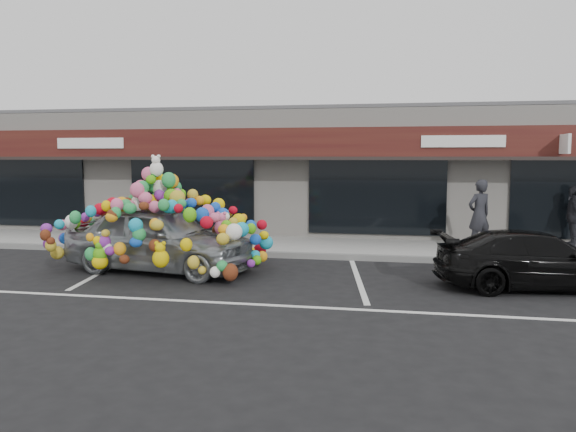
% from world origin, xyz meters
% --- Properties ---
extents(ground, '(90.00, 90.00, 0.00)m').
position_xyz_m(ground, '(0.00, 0.00, 0.00)').
color(ground, black).
rests_on(ground, ground).
extents(shop_building, '(24.00, 7.20, 4.31)m').
position_xyz_m(shop_building, '(0.00, 8.44, 2.16)').
color(shop_building, silver).
rests_on(shop_building, ground).
extents(sidewalk, '(26.00, 3.00, 0.15)m').
position_xyz_m(sidewalk, '(0.00, 4.00, 0.07)').
color(sidewalk, gray).
rests_on(sidewalk, ground).
extents(kerb, '(26.00, 0.18, 0.16)m').
position_xyz_m(kerb, '(0.00, 2.50, 0.07)').
color(kerb, slate).
rests_on(kerb, ground).
extents(parking_stripe_left, '(0.73, 4.37, 0.01)m').
position_xyz_m(parking_stripe_left, '(-3.20, 0.20, 0.00)').
color(parking_stripe_left, silver).
rests_on(parking_stripe_left, ground).
extents(parking_stripe_mid, '(0.73, 4.37, 0.01)m').
position_xyz_m(parking_stripe_mid, '(2.80, 0.20, 0.00)').
color(parking_stripe_mid, silver).
rests_on(parking_stripe_mid, ground).
extents(lane_line, '(14.00, 0.12, 0.01)m').
position_xyz_m(lane_line, '(2.00, -2.30, 0.00)').
color(lane_line, silver).
rests_on(lane_line, ground).
extents(toy_car, '(3.27, 5.10, 2.81)m').
position_xyz_m(toy_car, '(-1.84, 0.18, 0.95)').
color(toy_car, '#A3A9AE').
rests_on(toy_car, ground).
extents(black_sedan, '(2.26, 4.29, 1.18)m').
position_xyz_m(black_sedan, '(6.44, 0.01, 0.59)').
color(black_sedan, black).
rests_on(black_sedan, ground).
extents(pedestrian_a, '(0.84, 0.76, 1.93)m').
position_xyz_m(pedestrian_a, '(5.85, 4.04, 1.11)').
color(pedestrian_a, black).
rests_on(pedestrian_a, sidewalk).
extents(pedestrian_c, '(1.04, 0.48, 1.74)m').
position_xyz_m(pedestrian_c, '(8.53, 5.00, 1.02)').
color(pedestrian_c, black).
rests_on(pedestrian_c, sidewalk).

